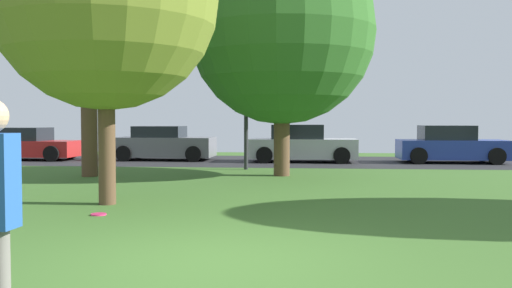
{
  "coord_description": "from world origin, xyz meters",
  "views": [
    {
      "loc": [
        1.09,
        -6.27,
        1.66
      ],
      "look_at": [
        0.0,
        4.76,
        1.18
      ],
      "focal_mm": 38.85,
      "sensor_mm": 36.0,
      "label": 1
    }
  ],
  "objects_px": {
    "parked_car_silver": "(302,145)",
    "parked_car_grey": "(164,144)",
    "parked_car_red": "(26,145)",
    "oak_tree_center": "(88,17)",
    "street_lamp_post": "(246,103)",
    "frisbee_disc": "(99,214)",
    "oak_tree_right": "(282,32)",
    "parked_car_blue": "(450,146)"
  },
  "relations": [
    {
      "from": "oak_tree_right",
      "to": "parked_car_silver",
      "type": "xyz_separation_m",
      "value": [
        0.51,
        5.57,
        -3.6
      ]
    },
    {
      "from": "oak_tree_right",
      "to": "parked_car_blue",
      "type": "xyz_separation_m",
      "value": [
        6.26,
        5.64,
        -3.62
      ]
    },
    {
      "from": "parked_car_red",
      "to": "parked_car_grey",
      "type": "distance_m",
      "value": 5.78
    },
    {
      "from": "parked_car_grey",
      "to": "parked_car_blue",
      "type": "distance_m",
      "value": 11.49
    },
    {
      "from": "parked_car_blue",
      "to": "street_lamp_post",
      "type": "xyz_separation_m",
      "value": [
        -7.57,
        -3.64,
        1.59
      ]
    },
    {
      "from": "frisbee_disc",
      "to": "street_lamp_post",
      "type": "bearing_deg",
      "value": 80.57
    },
    {
      "from": "parked_car_silver",
      "to": "street_lamp_post",
      "type": "xyz_separation_m",
      "value": [
        -1.82,
        -3.57,
        1.57
      ]
    },
    {
      "from": "oak_tree_center",
      "to": "frisbee_disc",
      "type": "xyz_separation_m",
      "value": [
        2.81,
        -6.44,
        -4.67
      ]
    },
    {
      "from": "oak_tree_right",
      "to": "street_lamp_post",
      "type": "distance_m",
      "value": 3.13
    },
    {
      "from": "frisbee_disc",
      "to": "parked_car_blue",
      "type": "xyz_separation_m",
      "value": [
        9.09,
        12.81,
        0.65
      ]
    },
    {
      "from": "parked_car_blue",
      "to": "street_lamp_post",
      "type": "height_order",
      "value": "street_lamp_post"
    },
    {
      "from": "parked_car_red",
      "to": "parked_car_grey",
      "type": "height_order",
      "value": "parked_car_grey"
    },
    {
      "from": "oak_tree_right",
      "to": "parked_car_red",
      "type": "height_order",
      "value": "oak_tree_right"
    },
    {
      "from": "parked_car_silver",
      "to": "parked_car_blue",
      "type": "bearing_deg",
      "value": 0.71
    },
    {
      "from": "frisbee_disc",
      "to": "parked_car_blue",
      "type": "bearing_deg",
      "value": 54.65
    },
    {
      "from": "parked_car_red",
      "to": "parked_car_silver",
      "type": "distance_m",
      "value": 11.5
    },
    {
      "from": "oak_tree_center",
      "to": "parked_car_red",
      "type": "xyz_separation_m",
      "value": [
        -5.34,
        6.28,
        -4.06
      ]
    },
    {
      "from": "parked_car_grey",
      "to": "frisbee_disc",
      "type": "bearing_deg",
      "value": -79.71
    },
    {
      "from": "frisbee_disc",
      "to": "parked_car_blue",
      "type": "height_order",
      "value": "parked_car_blue"
    },
    {
      "from": "parked_car_red",
      "to": "parked_car_grey",
      "type": "xyz_separation_m",
      "value": [
        5.76,
        0.45,
        0.04
      ]
    },
    {
      "from": "oak_tree_center",
      "to": "street_lamp_post",
      "type": "bearing_deg",
      "value": 32.28
    },
    {
      "from": "parked_car_silver",
      "to": "parked_car_grey",
      "type": "bearing_deg",
      "value": 175.76
    },
    {
      "from": "oak_tree_right",
      "to": "parked_car_blue",
      "type": "relative_size",
      "value": 1.74
    },
    {
      "from": "parked_car_silver",
      "to": "parked_car_blue",
      "type": "distance_m",
      "value": 5.75
    },
    {
      "from": "frisbee_disc",
      "to": "parked_car_blue",
      "type": "distance_m",
      "value": 15.73
    },
    {
      "from": "oak_tree_right",
      "to": "parked_car_silver",
      "type": "bearing_deg",
      "value": 84.72
    },
    {
      "from": "oak_tree_center",
      "to": "parked_car_grey",
      "type": "height_order",
      "value": "oak_tree_center"
    },
    {
      "from": "street_lamp_post",
      "to": "oak_tree_right",
      "type": "bearing_deg",
      "value": -56.85
    },
    {
      "from": "parked_car_red",
      "to": "parked_car_blue",
      "type": "xyz_separation_m",
      "value": [
        17.24,
        0.1,
        0.04
      ]
    },
    {
      "from": "parked_car_grey",
      "to": "parked_car_silver",
      "type": "distance_m",
      "value": 5.75
    },
    {
      "from": "oak_tree_right",
      "to": "frisbee_disc",
      "type": "xyz_separation_m",
      "value": [
        -2.83,
        -7.17,
        -4.26
      ]
    },
    {
      "from": "oak_tree_center",
      "to": "street_lamp_post",
      "type": "height_order",
      "value": "oak_tree_center"
    },
    {
      "from": "oak_tree_center",
      "to": "frisbee_disc",
      "type": "relative_size",
      "value": 24.18
    },
    {
      "from": "oak_tree_center",
      "to": "street_lamp_post",
      "type": "xyz_separation_m",
      "value": [
        4.33,
        2.74,
        -2.43
      ]
    },
    {
      "from": "oak_tree_center",
      "to": "parked_car_grey",
      "type": "xyz_separation_m",
      "value": [
        0.42,
        6.73,
        -4.02
      ]
    },
    {
      "from": "parked_car_blue",
      "to": "street_lamp_post",
      "type": "relative_size",
      "value": 0.9
    },
    {
      "from": "oak_tree_center",
      "to": "parked_car_grey",
      "type": "distance_m",
      "value": 7.85
    },
    {
      "from": "parked_car_blue",
      "to": "oak_tree_right",
      "type": "bearing_deg",
      "value": -137.98
    },
    {
      "from": "parked_car_grey",
      "to": "street_lamp_post",
      "type": "relative_size",
      "value": 0.9
    },
    {
      "from": "parked_car_red",
      "to": "street_lamp_post",
      "type": "relative_size",
      "value": 0.95
    },
    {
      "from": "oak_tree_center",
      "to": "parked_car_blue",
      "type": "height_order",
      "value": "oak_tree_center"
    },
    {
      "from": "frisbee_disc",
      "to": "parked_car_silver",
      "type": "relative_size",
      "value": 0.06
    }
  ]
}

